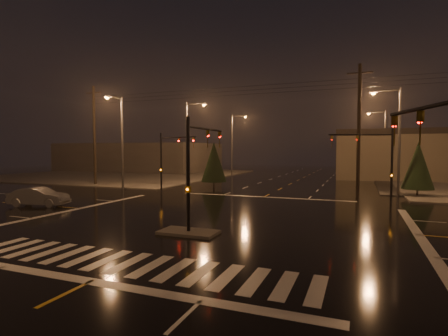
# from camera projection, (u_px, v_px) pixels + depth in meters

# --- Properties ---
(ground) EXTENTS (140.00, 140.00, 0.00)m
(ground) POSITION_uv_depth(u_px,v_px,m) (218.00, 219.00, 21.68)
(ground) COLOR black
(ground) RESTS_ON ground
(sidewalk_nw) EXTENTS (36.00, 36.00, 0.12)m
(sidewalk_nw) POSITION_uv_depth(u_px,v_px,m) (124.00, 174.00, 60.48)
(sidewalk_nw) COLOR #44413D
(sidewalk_nw) RESTS_ON ground
(median_island) EXTENTS (3.00, 1.60, 0.15)m
(median_island) POSITION_uv_depth(u_px,v_px,m) (189.00, 232.00, 17.95)
(median_island) COLOR #44413D
(median_island) RESTS_ON ground
(crosswalk) EXTENTS (15.00, 2.60, 0.01)m
(crosswalk) POSITION_uv_depth(u_px,v_px,m) (129.00, 263.00, 13.31)
(crosswalk) COLOR beige
(crosswalk) RESTS_ON ground
(stop_bar_near) EXTENTS (16.00, 0.50, 0.01)m
(stop_bar_near) POSITION_uv_depth(u_px,v_px,m) (91.00, 281.00, 11.45)
(stop_bar_near) COLOR beige
(stop_bar_near) RESTS_ON ground
(stop_bar_far) EXTENTS (16.00, 0.50, 0.01)m
(stop_bar_far) POSITION_uv_depth(u_px,v_px,m) (264.00, 197.00, 31.91)
(stop_bar_far) COLOR beige
(stop_bar_far) RESTS_ON ground
(commercial_block) EXTENTS (30.00, 18.00, 5.60)m
(commercial_block) POSITION_uv_depth(u_px,v_px,m) (140.00, 157.00, 73.32)
(commercial_block) COLOR #3B3634
(commercial_block) RESTS_ON ground
(signal_mast_median) EXTENTS (0.25, 4.59, 6.00)m
(signal_mast_median) POSITION_uv_depth(u_px,v_px,m) (196.00, 160.00, 18.63)
(signal_mast_median) COLOR black
(signal_mast_median) RESTS_ON ground
(signal_mast_ne) EXTENTS (4.84, 1.86, 6.00)m
(signal_mast_ne) POSITION_uv_depth(u_px,v_px,m) (378.00, 156.00, 27.46)
(signal_mast_ne) COLOR black
(signal_mast_ne) RESTS_ON ground
(signal_mast_nw) EXTENTS (4.84, 1.86, 6.00)m
(signal_mast_nw) POSITION_uv_depth(u_px,v_px,m) (168.00, 155.00, 34.36)
(signal_mast_nw) COLOR black
(signal_mast_nw) RESTS_ON ground
(streetlight_1) EXTENTS (2.77, 0.32, 10.00)m
(streetlight_1) POSITION_uv_depth(u_px,v_px,m) (189.00, 137.00, 42.18)
(streetlight_1) COLOR #38383A
(streetlight_1) RESTS_ON ground
(streetlight_2) EXTENTS (2.77, 0.32, 10.00)m
(streetlight_2) POSITION_uv_depth(u_px,v_px,m) (234.00, 141.00, 57.07)
(streetlight_2) COLOR #38383A
(streetlight_2) RESTS_ON ground
(streetlight_3) EXTENTS (2.77, 0.32, 10.00)m
(streetlight_3) POSITION_uv_depth(u_px,v_px,m) (396.00, 134.00, 32.19)
(streetlight_3) COLOR #38383A
(streetlight_3) RESTS_ON ground
(streetlight_4) EXTENTS (2.77, 0.32, 10.00)m
(streetlight_4) POSITION_uv_depth(u_px,v_px,m) (383.00, 140.00, 50.80)
(streetlight_4) COLOR #38383A
(streetlight_4) RESTS_ON ground
(streetlight_5) EXTENTS (0.32, 2.77, 10.00)m
(streetlight_5) POSITION_uv_depth(u_px,v_px,m) (120.00, 136.00, 37.59)
(streetlight_5) COLOR #38383A
(streetlight_5) RESTS_ON ground
(utility_pole_0) EXTENTS (2.20, 0.32, 12.00)m
(utility_pole_0) POSITION_uv_depth(u_px,v_px,m) (94.00, 135.00, 42.38)
(utility_pole_0) COLOR black
(utility_pole_0) RESTS_ON ground
(utility_pole_1) EXTENTS (2.20, 0.32, 12.00)m
(utility_pole_1) POSITION_uv_depth(u_px,v_px,m) (359.00, 130.00, 31.47)
(utility_pole_1) COLOR black
(utility_pole_1) RESTS_ON ground
(conifer_0) EXTENTS (2.79, 2.79, 5.06)m
(conifer_0) POSITION_uv_depth(u_px,v_px,m) (418.00, 165.00, 32.07)
(conifer_0) COLOR black
(conifer_0) RESTS_ON ground
(conifer_3) EXTENTS (2.88, 2.88, 5.20)m
(conifer_3) POSITION_uv_depth(u_px,v_px,m) (214.00, 162.00, 39.57)
(conifer_3) COLOR black
(conifer_3) RESTS_ON ground
(car_crossing) EXTENTS (4.66, 2.71, 1.45)m
(car_crossing) POSITION_uv_depth(u_px,v_px,m) (39.00, 197.00, 26.73)
(car_crossing) COLOR slate
(car_crossing) RESTS_ON ground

